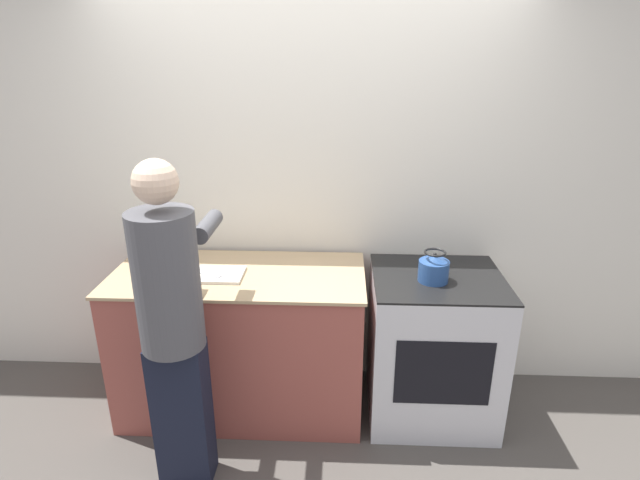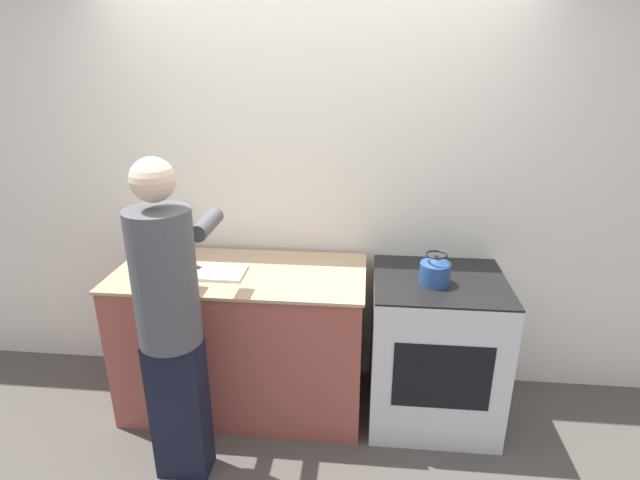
# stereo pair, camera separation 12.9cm
# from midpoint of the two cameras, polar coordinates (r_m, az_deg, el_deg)

# --- Properties ---
(ground_plane) EXTENTS (12.00, 12.00, 0.00)m
(ground_plane) POSITION_cam_midpoint_polar(r_m,az_deg,el_deg) (3.11, -3.08, -22.05)
(ground_plane) COLOR #4C4742
(wall_back) EXTENTS (8.00, 0.05, 2.60)m
(wall_back) POSITION_cam_midpoint_polar(r_m,az_deg,el_deg) (3.12, -2.22, 5.68)
(wall_back) COLOR silver
(wall_back) RESTS_ON ground_plane
(counter) EXTENTS (1.47, 0.69, 0.91)m
(counter) POSITION_cam_midpoint_polar(r_m,az_deg,el_deg) (3.15, -10.05, -11.27)
(counter) COLOR #9E4C42
(counter) RESTS_ON ground_plane
(oven) EXTENTS (0.74, 0.67, 0.91)m
(oven) POSITION_cam_midpoint_polar(r_m,az_deg,el_deg) (3.12, 11.56, -11.77)
(oven) COLOR silver
(oven) RESTS_ON ground_plane
(person) EXTENTS (0.34, 0.58, 1.69)m
(person) POSITION_cam_midpoint_polar(r_m,az_deg,el_deg) (2.49, -17.95, -8.65)
(person) COLOR black
(person) RESTS_ON ground_plane
(cutting_board) EXTENTS (0.40, 0.23, 0.02)m
(cutting_board) POSITION_cam_midpoint_polar(r_m,az_deg,el_deg) (2.94, -13.87, -3.85)
(cutting_board) COLOR silver
(cutting_board) RESTS_ON counter
(knife) EXTENTS (0.24, 0.15, 0.01)m
(knife) POSITION_cam_midpoint_polar(r_m,az_deg,el_deg) (2.95, -14.59, -3.56)
(knife) COLOR silver
(knife) RESTS_ON cutting_board
(kettle) EXTENTS (0.17, 0.17, 0.18)m
(kettle) POSITION_cam_midpoint_polar(r_m,az_deg,el_deg) (2.82, 11.59, -3.23)
(kettle) COLOR #284C8C
(kettle) RESTS_ON oven
(bowl_prep) EXTENTS (0.14, 0.14, 0.08)m
(bowl_prep) POSITION_cam_midpoint_polar(r_m,az_deg,el_deg) (3.15, -20.19, -2.18)
(bowl_prep) COLOR brown
(bowl_prep) RESTS_ON counter
(canister_jar) EXTENTS (0.12, 0.12, 0.14)m
(canister_jar) POSITION_cam_midpoint_polar(r_m,az_deg,el_deg) (3.22, -17.76, -0.90)
(canister_jar) COLOR #4C4C51
(canister_jar) RESTS_ON counter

